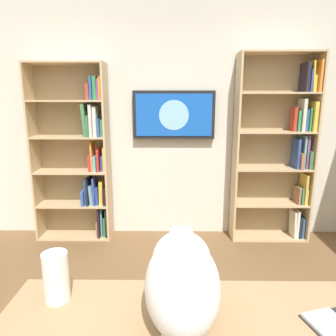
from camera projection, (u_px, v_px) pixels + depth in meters
The scene contains 6 objects.
wall_back at pixel (172, 123), 3.61m from camera, with size 4.52×0.06×2.70m, color silver.
bookshelf_left at pixel (282, 149), 3.49m from camera, with size 0.88×0.28×2.12m.
bookshelf_right at pixel (80, 156), 3.54m from camera, with size 0.86×0.28×2.01m.
wall_mounted_tv at pixel (174, 115), 3.50m from camera, with size 0.93×0.07×0.54m.
cat at pixel (182, 276), 1.24m from camera, with size 0.30×0.65×0.34m.
paper_towel_roll at pixel (56, 277), 1.35m from camera, with size 0.11×0.11×0.22m, color white.
Camera 1 is at (-0.00, 1.41, 1.62)m, focal length 32.90 mm.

